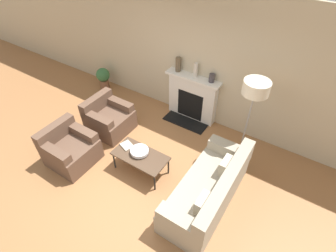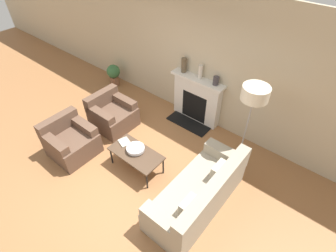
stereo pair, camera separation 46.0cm
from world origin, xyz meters
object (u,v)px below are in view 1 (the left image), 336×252
Objects in this scene: coffee_table at (140,156)px; potted_plant at (103,77)px; couch at (209,190)px; mantel_vase_center_right at (212,78)px; book at (127,145)px; fireplace at (192,98)px; bowl at (140,151)px; mantel_vase_left at (178,64)px; armchair_near at (70,149)px; mantel_vase_center_left at (196,70)px; floor_lamp at (254,95)px; armchair_far at (109,119)px.

potted_plant is at bearing 145.89° from coffee_table.
couch is 10.49× the size of mantel_vase_center_right.
coffee_table is 2.19m from mantel_vase_center_right.
couch reaches higher than book.
fireplace is 2.63m from potted_plant.
couch reaches higher than bowl.
mantel_vase_left reaches higher than couch.
bowl is (1.29, 0.57, 0.17)m from armchair_near.
potted_plant is (-1.30, 2.32, 0.04)m from armchair_near.
mantel_vase_center_right is at bearing 0.00° from mantel_vase_center_left.
fireplace is 1.23× the size of coffee_table.
book is (0.97, 0.59, 0.13)m from armchair_near.
couch is 2.79m from armchair_near.
coffee_table is at bearing 10.07° from book.
floor_lamp is 1.23m from mantel_vase_center_right.
armchair_near is at bearing -118.01° from mantel_vase_center_left.
mantel_vase_center_left is (0.43, 0.00, -0.00)m from mantel_vase_left.
potted_plant is (-2.59, 1.74, -0.14)m from bowl.
mantel_vase_center_right is (0.44, 1.96, 0.71)m from bowl.
fireplace is 2.14× the size of potted_plant.
mantel_vase_left is (0.91, 1.42, 0.96)m from armchair_far.
book is (0.97, -0.52, 0.13)m from armchair_far.
mantel_vase_center_left is at bearing 89.48° from coffee_table.
mantel_vase_center_right reaches higher than coffee_table.
armchair_near is 1.14m from book.
coffee_table is at bearing -89.71° from fireplace.
coffee_table is at bearing -113.33° from armchair_far.
bowl is 0.32m from book.
floor_lamp is 5.59× the size of mantel_vase_center_left.
bowl is 0.57× the size of potted_plant.
couch is at bearing -100.47° from armchair_far.
mantel_vase_left reaches higher than mantel_vase_center_left.
mantel_vase_center_right is at bearing -152.84° from couch.
couch is at bearing -62.84° from mantel_vase_center_right.
couch is 5.90× the size of mantel_vase_left.
mantel_vase_center_left is at bearing -144.48° from couch.
armchair_near is 4.60× the size of mantel_vase_center_right.
armchair_far is at bearing 170.48° from book.
bowl is at bearing -33.94° from potted_plant.
fireplace is at bearing -43.14° from armchair_far.
mantel_vase_left is 1.78× the size of mantel_vase_center_right.
couch is at bearing 19.16° from book.
armchair_near is 1.42m from bowl.
armchair_far reaches higher than book.
book is at bearing 177.20° from bowl.
floor_lamp is at bearing -29.63° from mantel_vase_center_right.
bowl reaches higher than book.
coffee_table is 2.22m from mantel_vase_left.
mantel_vase_center_right is (0.39, 0.00, -0.07)m from mantel_vase_center_left.
armchair_far is 2.49× the size of bowl.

